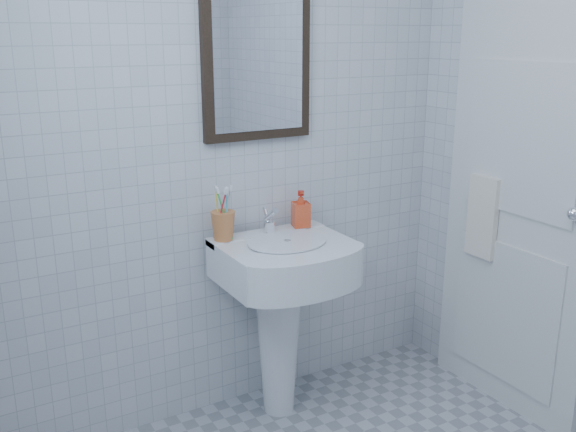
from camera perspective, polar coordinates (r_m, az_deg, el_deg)
wall_back at (r=2.77m, az=-5.21°, el=6.87°), size 2.20×0.02×2.50m
washbasin at (r=2.83m, az=-0.63°, el=-7.27°), size 0.55×0.40×0.85m
faucet at (r=2.80m, az=-1.66°, el=-0.54°), size 0.05×0.11×0.13m
toothbrush_cup at (r=2.72m, az=-5.78°, el=-0.87°), size 0.12×0.12×0.12m
soap_dispenser at (r=2.89m, az=1.15°, el=0.65°), size 0.09×0.09×0.17m
wall_mirror at (r=2.77m, az=-2.74°, el=13.17°), size 0.50×0.04×0.62m
bathroom_door at (r=2.97m, az=19.93°, el=1.66°), size 0.04×0.80×2.00m
towel_ring at (r=3.05m, az=17.42°, el=3.21°), size 0.01×0.18×0.18m
hand_towel at (r=3.07m, az=16.89°, el=-0.10°), size 0.03×0.16×0.38m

